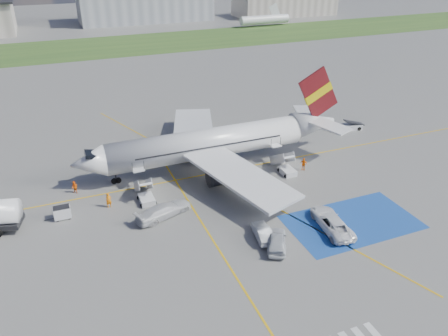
% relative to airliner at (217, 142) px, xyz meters
% --- Properties ---
extents(ground, '(400.00, 400.00, 0.00)m').
position_rel_airliner_xyz_m(ground, '(-1.51, -14.00, -3.39)').
color(ground, '#60605E').
rests_on(ground, ground).
extents(grass_strip, '(400.00, 30.00, 0.01)m').
position_rel_airliner_xyz_m(grass_strip, '(-1.51, 81.00, -3.39)').
color(grass_strip, '#2D4C1E').
rests_on(grass_strip, ground).
extents(taxiway_line_main, '(120.00, 0.20, 0.01)m').
position_rel_airliner_xyz_m(taxiway_line_main, '(-1.51, -2.00, -3.39)').
color(taxiway_line_main, gold).
rests_on(taxiway_line_main, ground).
extents(taxiway_line_cross, '(0.20, 60.00, 0.01)m').
position_rel_airliner_xyz_m(taxiway_line_cross, '(-6.51, -24.00, -3.39)').
color(taxiway_line_cross, gold).
rests_on(taxiway_line_cross, ground).
extents(taxiway_line_diag, '(20.71, 56.45, 0.01)m').
position_rel_airliner_xyz_m(taxiway_line_diag, '(-1.51, -2.00, -3.39)').
color(taxiway_line_diag, gold).
rests_on(taxiway_line_diag, ground).
extents(staging_box, '(14.00, 8.00, 0.01)m').
position_rel_airliner_xyz_m(staging_box, '(8.49, -18.00, -3.39)').
color(staging_box, '#184394').
rests_on(staging_box, ground).
extents(terminal_centre, '(48.00, 18.00, 12.00)m').
position_rel_airliner_xyz_m(terminal_centre, '(18.49, 121.00, 2.61)').
color(terminal_centre, gray).
rests_on(terminal_centre, ground).
extents(terminal_east, '(40.00, 16.00, 8.00)m').
position_rel_airliner_xyz_m(terminal_east, '(73.49, 114.00, 0.61)').
color(terminal_east, gray).
rests_on(terminal_east, ground).
extents(airliner, '(36.81, 32.95, 11.92)m').
position_rel_airliner_xyz_m(airliner, '(0.00, 0.00, 0.00)').
color(airliner, silver).
rests_on(airliner, ground).
extents(airstairs_fwd, '(1.90, 5.20, 3.60)m').
position_rel_airliner_xyz_m(airstairs_fwd, '(-11.01, -5.30, -2.77)').
color(airstairs_fwd, silver).
rests_on(airstairs_fwd, ground).
extents(airstairs_aft, '(1.90, 5.20, 3.60)m').
position_rel_airliner_xyz_m(airstairs_aft, '(7.49, -5.30, -2.77)').
color(airstairs_aft, silver).
rests_on(airstairs_aft, ground).
extents(gpu_cart, '(1.78, 1.16, 1.47)m').
position_rel_airliner_xyz_m(gpu_cart, '(-20.21, -5.58, -2.73)').
color(gpu_cart, silver).
rests_on(gpu_cart, ground).
extents(belt_loader, '(5.50, 2.68, 1.59)m').
position_rel_airliner_xyz_m(belt_loader, '(23.58, 3.75, -2.99)').
color(belt_loader, silver).
rests_on(belt_loader, ground).
extents(car_silver_a, '(3.78, 4.93, 1.57)m').
position_rel_airliner_xyz_m(car_silver_a, '(-1.08, -18.76, -2.61)').
color(car_silver_a, silver).
rests_on(car_silver_a, ground).
extents(car_silver_b, '(2.04, 4.25, 1.34)m').
position_rel_airliner_xyz_m(car_silver_b, '(-1.70, -16.86, -2.72)').
color(car_silver_b, silver).
rests_on(car_silver_b, ground).
extents(van_white_a, '(3.03, 5.45, 1.95)m').
position_rel_airliner_xyz_m(van_white_a, '(5.77, -18.05, -2.42)').
color(van_white_a, white).
rests_on(van_white_a, ground).
extents(van_white_b, '(5.39, 3.59, 1.96)m').
position_rel_airliner_xyz_m(van_white_b, '(-9.89, -9.28, -2.41)').
color(van_white_b, silver).
rests_on(van_white_b, ground).
extents(crew_fwd, '(0.72, 0.55, 1.79)m').
position_rel_airliner_xyz_m(crew_fwd, '(-15.17, -5.19, -2.50)').
color(crew_fwd, orange).
rests_on(crew_fwd, ground).
extents(crew_nose, '(0.96, 0.97, 1.58)m').
position_rel_airliner_xyz_m(crew_nose, '(-18.45, -0.52, -2.60)').
color(crew_nose, orange).
rests_on(crew_nose, ground).
extents(crew_aft, '(1.00, 1.05, 1.75)m').
position_rel_airliner_xyz_m(crew_aft, '(9.93, -5.66, -2.52)').
color(crew_aft, orange).
rests_on(crew_aft, ground).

